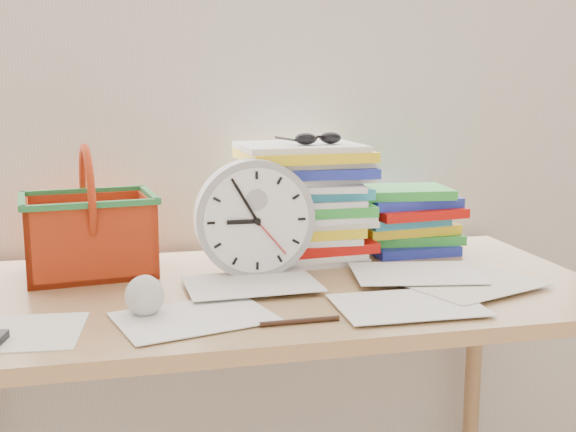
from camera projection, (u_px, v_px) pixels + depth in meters
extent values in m
cube|color=silver|center=(233.00, 9.00, 1.79)|extent=(4.00, 0.04, 2.70)
cube|color=silver|center=(234.00, 29.00, 1.78)|extent=(2.40, 0.01, 2.50)
cube|color=#A37A4C|center=(266.00, 293.00, 1.52)|extent=(1.40, 0.70, 0.03)
cylinder|color=#A37A4C|center=(473.00, 376.00, 2.02)|extent=(0.04, 0.04, 0.72)
cylinder|color=#A0A0A0|center=(255.00, 219.00, 1.56)|extent=(0.26, 0.05, 0.26)
sphere|color=silver|center=(144.00, 295.00, 1.32)|extent=(0.08, 0.08, 0.08)
cylinder|color=black|center=(300.00, 321.00, 1.27)|extent=(0.15, 0.01, 0.01)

